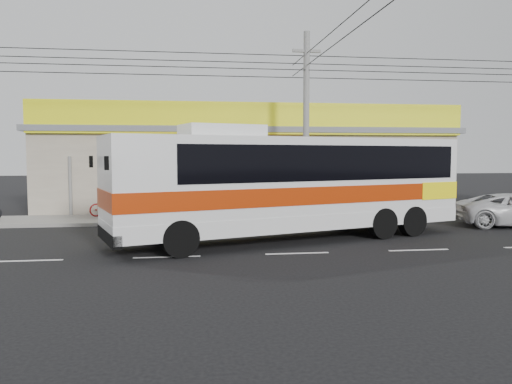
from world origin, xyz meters
TOP-DOWN VIEW (x-y plane):
  - ground at (0.00, 0.00)m, footprint 120.00×120.00m
  - sidewalk at (0.00, 6.00)m, footprint 30.00×3.20m
  - lane_markings at (0.00, -2.50)m, footprint 50.00×0.12m
  - storefront_building at (-0.01, 11.54)m, footprint 22.60×9.20m
  - coach_bus at (0.59, 0.05)m, footprint 13.39×6.72m
  - motorbike_red at (-7.13, 6.97)m, footprint 1.94×1.36m
  - utility_pole at (1.95, 4.54)m, footprint 34.00×14.00m

SIDE VIEW (x-z plane):
  - ground at x=0.00m, z-range 0.00..0.00m
  - lane_markings at x=0.00m, z-range -0.01..0.01m
  - sidewalk at x=0.00m, z-range 0.00..0.15m
  - motorbike_red at x=-7.13m, z-range 0.15..1.12m
  - coach_bus at x=0.59m, z-range 0.14..4.20m
  - storefront_building at x=-0.01m, z-range -0.55..5.15m
  - utility_pole at x=1.95m, z-range 2.77..11.31m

